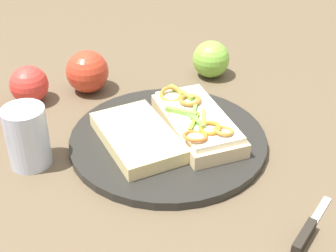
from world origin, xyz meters
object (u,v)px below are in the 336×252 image
at_px(sandwich, 197,121).
at_px(apple_0, 87,72).
at_px(bread_slice_side, 138,137).
at_px(drinking_glass, 27,137).
at_px(apple_5, 211,59).
at_px(knife, 305,233).
at_px(apple_1, 29,85).
at_px(plate, 168,140).

height_order(sandwich, apple_0, apple_0).
xyz_separation_m(sandwich, bread_slice_side, (0.03, 0.09, -0.01)).
bearing_deg(apple_0, drinking_glass, 127.21).
height_order(apple_5, knife, apple_5).
xyz_separation_m(sandwich, apple_1, (0.27, 0.16, 0.00)).
bearing_deg(apple_1, bread_slice_side, -165.33).
distance_m(apple_0, apple_1, 0.11).
height_order(bread_slice_side, apple_1, apple_1).
relative_size(bread_slice_side, apple_0, 2.07).
distance_m(sandwich, drinking_glass, 0.26).
height_order(plate, sandwich, sandwich).
bearing_deg(bread_slice_side, apple_0, -178.16).
height_order(apple_1, knife, apple_1).
bearing_deg(apple_1, plate, -156.78).
distance_m(apple_0, apple_5, 0.24).
height_order(sandwich, apple_5, apple_5).
bearing_deg(apple_5, apple_1, 68.29).
xyz_separation_m(plate, drinking_glass, (0.09, 0.19, 0.04)).
relative_size(sandwich, apple_1, 3.04).
distance_m(apple_5, drinking_glass, 0.40).
xyz_separation_m(apple_5, knife, (-0.39, 0.20, -0.03)).
distance_m(sandwich, apple_5, 0.22).
xyz_separation_m(bread_slice_side, drinking_glass, (0.07, 0.14, 0.02)).
xyz_separation_m(apple_0, drinking_glass, (-0.14, 0.18, 0.01)).
relative_size(bread_slice_side, drinking_glass, 1.74).
bearing_deg(sandwich, apple_1, -131.95).
bearing_deg(plate, apple_1, 23.22).
bearing_deg(sandwich, knife, 9.45).
bearing_deg(knife, apple_0, 74.32).
relative_size(plate, apple_1, 4.53).
distance_m(plate, drinking_glass, 0.21).
height_order(apple_1, drinking_glass, drinking_glass).
relative_size(sandwich, bread_slice_side, 1.27).
relative_size(apple_0, drinking_glass, 0.84).
xyz_separation_m(apple_1, knife, (-0.52, -0.12, -0.03)).
relative_size(plate, knife, 2.46).
bearing_deg(drinking_glass, apple_5, -84.27).
height_order(sandwich, bread_slice_side, sandwich).
bearing_deg(apple_5, sandwich, 131.55).
relative_size(sandwich, knife, 1.65).
height_order(plate, apple_5, apple_5).
bearing_deg(apple_5, bread_slice_side, 113.99).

